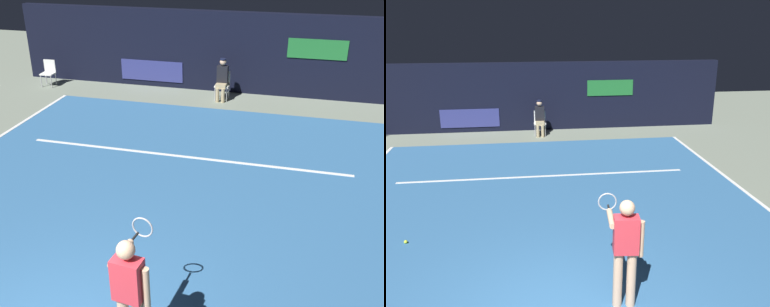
% 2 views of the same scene
% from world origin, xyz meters
% --- Properties ---
extents(ground_plane, '(29.33, 29.33, 0.00)m').
position_xyz_m(ground_plane, '(0.00, 4.25, 0.00)').
color(ground_plane, gray).
extents(court_surface, '(10.01, 10.51, 0.01)m').
position_xyz_m(court_surface, '(0.00, 4.25, 0.01)').
color(court_surface, '#336699').
rests_on(court_surface, ground).
extents(line_sideline_left, '(0.10, 10.51, 0.01)m').
position_xyz_m(line_sideline_left, '(4.96, 4.25, 0.01)').
color(line_sideline_left, white).
rests_on(line_sideline_left, court_surface).
extents(line_service, '(7.81, 0.10, 0.01)m').
position_xyz_m(line_service, '(0.00, 6.09, 0.01)').
color(line_service, white).
rests_on(line_service, court_surface).
extents(back_wall, '(14.43, 0.33, 2.60)m').
position_xyz_m(back_wall, '(-0.00, 11.37, 1.30)').
color(back_wall, black).
rests_on(back_wall, ground).
extents(tennis_player, '(0.53, 0.97, 1.73)m').
position_xyz_m(tennis_player, '(0.91, 0.54, 0.99)').
color(tennis_player, '#DBAD89').
rests_on(tennis_player, ground).
extents(line_judge_on_chair, '(0.45, 0.54, 1.32)m').
position_xyz_m(line_judge_on_chair, '(0.09, 10.40, 0.69)').
color(line_judge_on_chair, white).
rests_on(line_judge_on_chair, ground).
extents(tennis_ball, '(0.07, 0.07, 0.07)m').
position_xyz_m(tennis_ball, '(-2.83, 2.83, 0.05)').
color(tennis_ball, '#CCE033').
rests_on(tennis_ball, court_surface).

